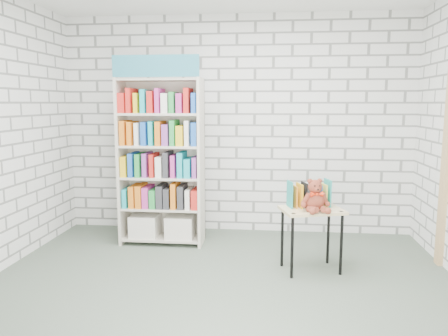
# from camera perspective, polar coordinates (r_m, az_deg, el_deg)

# --- Properties ---
(ground) EXTENTS (4.50, 4.50, 0.00)m
(ground) POSITION_cam_1_polar(r_m,az_deg,el_deg) (4.07, -0.72, -16.00)
(ground) COLOR #495648
(ground) RESTS_ON ground
(room_shell) EXTENTS (4.52, 4.02, 2.81)m
(room_shell) POSITION_cam_1_polar(r_m,az_deg,el_deg) (3.70, -0.77, 10.02)
(room_shell) COLOR silver
(room_shell) RESTS_ON ground
(bookshelf) EXTENTS (0.99, 0.38, 2.21)m
(bookshelf) POSITION_cam_1_polar(r_m,az_deg,el_deg) (5.24, -8.16, 0.98)
(bookshelf) COLOR beige
(bookshelf) RESTS_ON ground
(display_table) EXTENTS (0.68, 0.56, 0.64)m
(display_table) POSITION_cam_1_polar(r_m,az_deg,el_deg) (4.48, 11.38, -6.36)
(display_table) COLOR tan
(display_table) RESTS_ON ground
(table_books) EXTENTS (0.45, 0.29, 0.25)m
(table_books) POSITION_cam_1_polar(r_m,az_deg,el_deg) (4.52, 11.02, -3.43)
(table_books) COLOR teal
(table_books) RESTS_ON display_table
(teddy_bear) EXTENTS (0.29, 0.29, 0.32)m
(teddy_bear) POSITION_cam_1_polar(r_m,az_deg,el_deg) (4.34, 11.84, -3.88)
(teddy_bear) COLOR maroon
(teddy_bear) RESTS_ON display_table
(door_trim) EXTENTS (0.05, 0.12, 2.10)m
(door_trim) POSITION_cam_1_polar(r_m,az_deg,el_deg) (5.00, 26.94, 0.26)
(door_trim) COLOR tan
(door_trim) RESTS_ON ground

